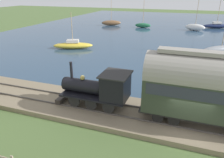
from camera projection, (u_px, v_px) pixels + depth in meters
ground_plane at (187, 137)px, 13.66m from camera, size 200.00×200.00×0.00m
harbor_water at (194, 29)px, 51.92m from camera, size 80.00×80.00×0.01m
rail_embankment at (188, 125)px, 14.62m from camera, size 4.82×56.00×0.47m
steam_locomotive at (102, 87)px, 15.88m from camera, size 2.23×5.55×3.19m
passenger_coach at (211, 87)px, 13.21m from camera, size 2.50×8.30×4.81m
sailboat_yellow at (73, 45)px, 34.30m from camera, size 3.96×6.36×5.50m
sailboat_brown at (111, 23)px, 56.94m from camera, size 3.06×5.18×9.31m
sailboat_gray at (221, 49)px, 31.61m from camera, size 4.55×5.84×6.22m
sailboat_white at (195, 27)px, 49.56m from camera, size 2.21×4.53×7.99m
sailboat_green at (143, 25)px, 53.67m from camera, size 1.39×3.90×8.78m
sailboat_navy at (216, 26)px, 53.00m from camera, size 3.57×6.72×8.60m
rowboat_near_shore at (111, 80)px, 21.94m from camera, size 1.26×2.20×0.33m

